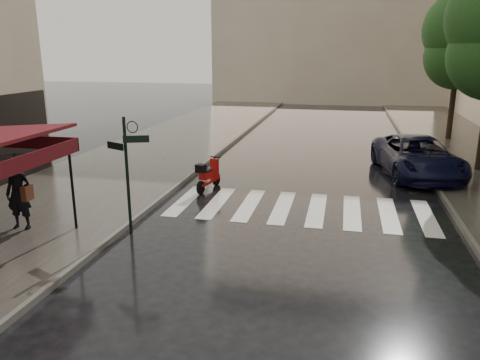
% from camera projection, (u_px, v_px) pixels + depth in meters
% --- Properties ---
extents(ground, '(120.00, 120.00, 0.00)m').
position_uv_depth(ground, '(122.00, 293.00, 9.35)').
color(ground, black).
rests_on(ground, ground).
extents(sidewalk_near, '(6.00, 60.00, 0.12)m').
position_uv_depth(sidewalk_near, '(150.00, 155.00, 21.56)').
color(sidewalk_near, '#38332D').
rests_on(sidewalk_near, ground).
extents(curb_near, '(0.12, 60.00, 0.16)m').
position_uv_depth(curb_near, '(213.00, 157.00, 20.92)').
color(curb_near, '#595651').
rests_on(curb_near, ground).
extents(curb_far, '(0.12, 60.00, 0.16)m').
position_uv_depth(curb_far, '(424.00, 168.00, 19.06)').
color(curb_far, '#595651').
rests_on(curb_far, ground).
extents(crosswalk, '(7.85, 3.20, 0.01)m').
position_uv_depth(crosswalk, '(299.00, 208.00, 14.37)').
color(crosswalk, silver).
rests_on(crosswalk, ground).
extents(signpost, '(1.17, 0.29, 3.10)m').
position_uv_depth(signpost, '(127.00, 166.00, 11.93)').
color(signpost, black).
rests_on(signpost, ground).
extents(tree_far, '(3.80, 3.80, 8.16)m').
position_uv_depth(tree_far, '(460.00, 35.00, 23.74)').
color(tree_far, black).
rests_on(tree_far, sidewalk_far).
extents(pedestrian_with_umbrella, '(1.19, 1.21, 2.58)m').
position_uv_depth(pedestrian_with_umbrella, '(15.00, 166.00, 11.99)').
color(pedestrian_with_umbrella, black).
rests_on(pedestrian_with_umbrella, sidewalk_near).
extents(scooter, '(0.61, 1.61, 1.07)m').
position_uv_depth(scooter, '(208.00, 176.00, 16.16)').
color(scooter, black).
rests_on(scooter, ground).
extents(parked_car, '(3.40, 5.76, 1.50)m').
position_uv_depth(parked_car, '(417.00, 156.00, 18.01)').
color(parked_car, black).
rests_on(parked_car, ground).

